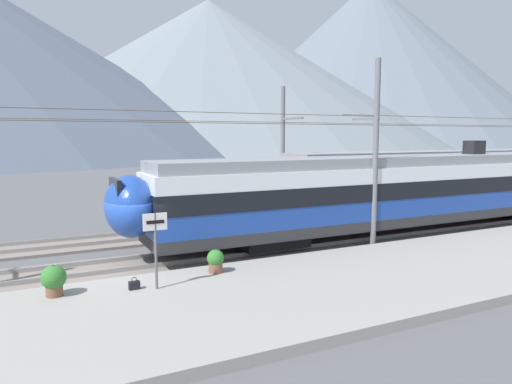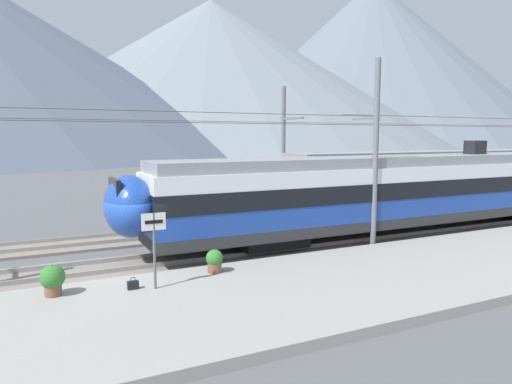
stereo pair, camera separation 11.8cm
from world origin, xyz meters
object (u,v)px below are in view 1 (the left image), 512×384
Objects in this scene: catenary_mast_mid at (374,152)px; potted_plant_platform_edge at (54,279)px; potted_plant_by_shelter at (216,260)px; catenary_mast_far_side at (284,150)px; train_near_platform at (407,189)px; handbag_near_sign at (134,285)px; platform_sign at (155,234)px; train_far_track at (472,174)px.

catenary_mast_mid is 13.23m from potted_plant_platform_edge.
catenary_mast_far_side is at bearing 49.54° from potted_plant_by_shelter.
train_near_platform is 75.86× the size of handbag_near_sign.
catenary_mast_mid is 51.14× the size of potted_plant_by_shelter.
platform_sign is at bearing -160.78° from potted_plant_by_shelter.
train_far_track is at bearing 23.63° from catenary_mast_mid.
catenary_mast_mid is (-3.24, -1.32, 1.88)m from train_near_platform.
catenary_mast_mid is at bearing 7.02° from potted_plant_platform_edge.
train_near_platform is at bearing -63.64° from catenary_mast_far_side.
catenary_mast_mid reaches higher than potted_plant_platform_edge.
potted_plant_platform_edge is (-2.14, 0.41, 0.38)m from handbag_near_sign.
train_far_track reaches higher than platform_sign.
catenary_mast_far_side is 14.28m from platform_sign.
train_near_platform is at bearing 10.25° from potted_plant_platform_edge.
potted_plant_platform_edge is (-15.96, -2.89, -1.43)m from train_near_platform.
catenary_mast_far_side is (-13.51, 1.82, 1.73)m from train_far_track.
catenary_mast_far_side reaches higher than potted_plant_platform_edge.
train_far_track reaches higher than potted_plant_platform_edge.
catenary_mast_far_side reaches higher than train_near_platform.
catenary_mast_mid is at bearing 10.60° from handbag_near_sign.
potted_plant_by_shelter is at bearing 1.18° from potted_plant_platform_edge.
platform_sign is 2.92× the size of potted_plant_by_shelter.
train_near_platform is 3.97m from catenary_mast_mid.
train_far_track is 22.66m from potted_plant_by_shelter.
potted_plant_by_shelter is (4.91, 0.10, -0.08)m from potted_plant_platform_edge.
catenary_mast_far_side reaches higher than platform_sign.
handbag_near_sign is 0.41× the size of potted_plant_platform_edge.
train_near_platform is 7.39m from catenary_mast_far_side.
potted_plant_platform_edge is 1.15× the size of potted_plant_by_shelter.
platform_sign is 6.12× the size of handbag_near_sign.
train_near_platform is 0.71× the size of catenary_mast_mid.
handbag_near_sign is (-10.58, -1.98, -3.68)m from catenary_mast_mid.
handbag_near_sign is at bearing 158.45° from platform_sign.
catenary_mast_mid reaches higher than handbag_near_sign.
catenary_mast_mid reaches higher than train_far_track.
catenary_mast_far_side is 107.25× the size of handbag_near_sign.
platform_sign is 1.66m from handbag_near_sign.
train_far_track is 0.78× the size of catenary_mast_far_side.
platform_sign is at bearing -21.55° from handbag_near_sign.
catenary_mast_far_side is at bearing 42.49° from handbag_near_sign.
handbag_near_sign is at bearing -169.44° from potted_plant_by_shelter.
platform_sign is at bearing -135.15° from catenary_mast_far_side.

